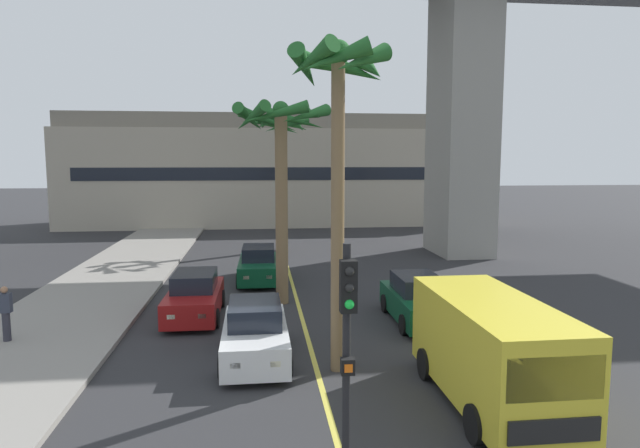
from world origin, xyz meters
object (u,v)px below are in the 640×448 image
palm_tree_far_median (280,146)px  traffic_light_median_near (347,344)px  palm_tree_mid_median (338,106)px  pedestrian_near_crosswalk (6,313)px  car_queue_second (418,301)px  delivery_van (491,349)px  car_queue_front (259,265)px  palm_tree_near_median (282,144)px  car_queue_third (255,333)px  car_queue_fourth (195,297)px

palm_tree_far_median → traffic_light_median_near: bearing=-88.1°
palm_tree_mid_median → palm_tree_far_median: (-1.13, 6.82, -0.80)m
palm_tree_far_median → pedestrian_near_crosswalk: palm_tree_far_median is taller
car_queue_second → delivery_van: delivery_van is taller
car_queue_front → delivery_van: bearing=-68.8°
delivery_van → palm_tree_near_median: (-3.59, 21.45, 5.03)m
palm_tree_near_median → pedestrian_near_crosswalk: (-8.77, -16.14, -5.32)m
delivery_van → pedestrian_near_crosswalk: (-12.36, 5.31, -0.29)m
delivery_van → car_queue_third: bearing=146.6°
car_queue_second → palm_tree_mid_median: size_ratio=0.50×
palm_tree_near_median → palm_tree_mid_median: (0.53, -19.06, 0.38)m
car_queue_front → palm_tree_mid_median: 12.36m
car_queue_fourth → traffic_light_median_near: size_ratio=0.98×
car_queue_fourth → pedestrian_near_crosswalk: bearing=-155.6°
car_queue_third → car_queue_front: bearing=89.3°
car_queue_fourth → pedestrian_near_crosswalk: (-5.12, -2.32, 0.28)m
palm_tree_near_median → traffic_light_median_near: bearing=-90.4°
car_queue_front → palm_tree_mid_median: palm_tree_mid_median is taller
palm_tree_mid_median → palm_tree_far_median: palm_tree_mid_median is taller
traffic_light_median_near → car_queue_second: bearing=67.5°
car_queue_front → pedestrian_near_crosswalk: (-7.32, -7.70, 0.28)m
car_queue_front → palm_tree_near_median: palm_tree_near_median is taller
palm_tree_mid_median → car_queue_second: bearing=49.8°
car_queue_second → traffic_light_median_near: (-4.01, -9.69, 1.99)m
car_queue_fourth → traffic_light_median_near: traffic_light_median_near is taller
traffic_light_median_near → palm_tree_far_median: palm_tree_far_median is taller
palm_tree_near_median → pedestrian_near_crosswalk: size_ratio=4.94×
palm_tree_mid_median → car_queue_front: bearing=100.6°
car_queue_fourth → palm_tree_mid_median: bearing=-51.4°
car_queue_front → car_queue_third: 9.61m
car_queue_third → traffic_light_median_near: traffic_light_median_near is taller
car_queue_fourth → pedestrian_near_crosswalk: pedestrian_near_crosswalk is taller
palm_tree_mid_median → palm_tree_far_median: 6.96m
delivery_van → traffic_light_median_near: traffic_light_median_near is taller
palm_tree_near_median → palm_tree_mid_median: bearing=-88.4°
car_queue_front → car_queue_third: (-0.12, -9.61, 0.00)m
car_queue_front → palm_tree_near_median: 10.23m
car_queue_second → car_queue_fourth: same height
car_queue_front → car_queue_third: bearing=-90.7°
traffic_light_median_near → palm_tree_mid_median: palm_tree_mid_median is taller
car_queue_second → delivery_van: (-0.24, -6.28, 0.57)m
car_queue_fourth → palm_tree_mid_median: size_ratio=0.50×
palm_tree_far_median → palm_tree_mid_median: bearing=-80.6°
car_queue_fourth → delivery_van: delivery_van is taller
car_queue_fourth → palm_tree_near_median: size_ratio=0.51×
car_queue_front → palm_tree_far_median: (0.86, -3.81, 5.18)m
palm_tree_mid_median → palm_tree_far_median: size_ratio=1.10×
delivery_van → palm_tree_mid_median: palm_tree_mid_median is taller
car_queue_third → car_queue_fourth: bearing=116.2°
palm_tree_far_median → pedestrian_near_crosswalk: (-8.17, -3.89, -4.90)m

